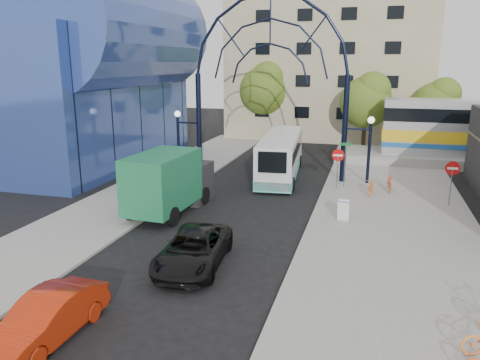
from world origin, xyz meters
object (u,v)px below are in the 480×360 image
(street_name_sign, at_px, (345,155))
(bike_near_a, at_px, (371,187))
(do_not_enter_sign, at_px, (452,173))
(red_sedan, at_px, (47,318))
(city_bus, at_px, (281,155))
(bike_near_b, at_px, (390,182))
(tree_north_a, at_px, (367,99))
(tree_north_b, at_px, (266,88))
(sandwich_board, at_px, (343,208))
(tree_north_c, at_px, (438,103))
(stop_sign, at_px, (338,159))
(gateway_arch, at_px, (270,49))
(black_suv, at_px, (193,250))
(green_truck, at_px, (170,182))

(street_name_sign, relative_size, bike_near_a, 1.53)
(do_not_enter_sign, distance_m, bike_near_a, 4.50)
(red_sedan, bearing_deg, city_bus, 85.61)
(city_bus, relative_size, bike_near_b, 6.08)
(tree_north_a, bearing_deg, bike_near_b, -82.35)
(tree_north_b, distance_m, city_bus, 16.24)
(street_name_sign, height_order, sandwich_board, street_name_sign)
(tree_north_c, bearing_deg, stop_sign, -114.69)
(street_name_sign, bearing_deg, gateway_arch, 164.93)
(do_not_enter_sign, bearing_deg, tree_north_b, 126.74)
(black_suv, relative_size, red_sedan, 1.19)
(green_truck, bearing_deg, tree_north_a, 68.38)
(tree_north_a, height_order, black_suv, tree_north_a)
(gateway_arch, xyz_separation_m, stop_sign, (4.80, -2.00, -6.56))
(city_bus, relative_size, black_suv, 2.14)
(tree_north_a, relative_size, red_sedan, 1.69)
(black_suv, xyz_separation_m, red_sedan, (-2.18, -5.82, -0.00))
(bike_near_a, bearing_deg, red_sedan, -110.83)
(gateway_arch, bearing_deg, city_bus, 48.40)
(black_suv, distance_m, red_sedan, 6.21)
(do_not_enter_sign, xyz_separation_m, street_name_sign, (-5.80, 2.60, 0.15))
(gateway_arch, bearing_deg, green_truck, -111.06)
(tree_north_c, relative_size, red_sedan, 1.57)
(stop_sign, height_order, city_bus, city_bus)
(tree_north_b, bearing_deg, street_name_sign, -62.35)
(street_name_sign, bearing_deg, city_bus, 153.68)
(red_sedan, bearing_deg, stop_sign, 72.84)
(city_bus, xyz_separation_m, bike_near_b, (7.22, -2.43, -0.85))
(red_sedan, relative_size, bike_near_b, 2.38)
(street_name_sign, xyz_separation_m, city_bus, (-4.48, 2.21, -0.63))
(tree_north_b, xyz_separation_m, green_truck, (0.53, -24.63, -3.63))
(stop_sign, bearing_deg, tree_north_c, 65.31)
(sandwich_board, distance_m, red_sedan, 14.68)
(sandwich_board, relative_size, bike_near_b, 0.57)
(sandwich_board, bearing_deg, red_sedan, -120.43)
(tree_north_b, bearing_deg, black_suv, -82.19)
(tree_north_a, bearing_deg, city_bus, -115.91)
(sandwich_board, relative_size, tree_north_b, 0.12)
(sandwich_board, relative_size, black_suv, 0.20)
(street_name_sign, height_order, bike_near_b, street_name_sign)
(tree_north_a, xyz_separation_m, bike_near_a, (0.76, -14.76, -4.00))
(gateway_arch, xyz_separation_m, city_bus, (0.72, 0.81, -7.06))
(tree_north_b, distance_m, tree_north_c, 16.15)
(sandwich_board, xyz_separation_m, tree_north_a, (0.52, 19.95, 3.86))
(do_not_enter_sign, xyz_separation_m, sandwich_board, (-5.40, -4.02, -1.23))
(green_truck, height_order, red_sedan, green_truck)
(stop_sign, height_order, do_not_enter_sign, stop_sign)
(sandwich_board, xyz_separation_m, city_bus, (-4.88, 8.84, 0.75))
(city_bus, distance_m, black_suv, 15.70)
(tree_north_c, bearing_deg, green_truck, -124.36)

